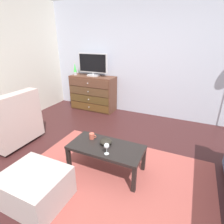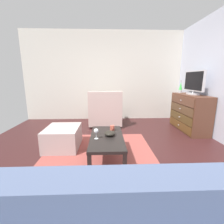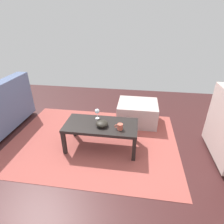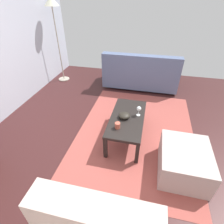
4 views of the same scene
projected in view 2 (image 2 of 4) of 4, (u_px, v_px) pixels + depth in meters
ground_plane at (111, 160)px, 2.53m from camera, size 5.74×5.08×0.05m
wall_plain_left at (108, 77)px, 4.81m from camera, size 0.12×5.08×2.66m
area_rug at (98, 165)px, 2.32m from camera, size 2.60×1.90×0.01m
dresser at (189, 113)px, 3.83m from camera, size 1.17×0.49×0.89m
tv at (194, 82)px, 3.66m from camera, size 0.79×0.18×0.56m
lava_lamp at (181, 87)px, 4.18m from camera, size 0.09×0.09×0.33m
coffee_table at (107, 139)px, 2.41m from camera, size 1.04×0.51×0.40m
wine_glass at (96, 131)px, 2.28m from camera, size 0.07×0.07×0.16m
mug at (112, 128)px, 2.67m from camera, size 0.11×0.08×0.08m
bowl_decorative at (110, 133)px, 2.42m from camera, size 0.17×0.17×0.08m
armchair at (105, 112)px, 4.26m from camera, size 0.80×0.86×0.95m
ottoman at (63, 137)px, 2.91m from camera, size 0.70×0.60×0.39m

